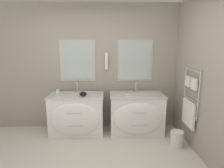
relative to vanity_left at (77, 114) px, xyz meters
The scene contains 10 objects.
wall_back 1.05m from the vanity_left, 47.49° to the left, with size 5.02×0.15×2.60m.
wall_right 2.36m from the vanity_left, 16.52° to the right, with size 0.13×3.74×2.60m.
vanity_left is the anchor object (origin of this frame).
vanity_right 1.20m from the vanity_left, ahead, with size 1.07×0.67×0.80m.
faucet_left 0.54m from the vanity_left, 90.00° to the left, with size 0.17×0.14×0.23m.
faucet_right 1.31m from the vanity_left, ahead, with size 0.17×0.14×0.23m.
toiletry_bottle 0.58m from the vanity_left, 169.78° to the right, with size 0.06×0.06×0.16m.
amenity_bowl 0.46m from the vanity_left, 27.22° to the right, with size 0.14×0.14×0.08m.
soap_dish 1.11m from the vanity_left, ahead, with size 0.11×0.08×0.04m.
waste_bin 1.94m from the vanity_left, 17.72° to the right, with size 0.23×0.23×0.28m.
Camera 1 is at (0.23, -2.35, 1.78)m, focal length 32.00 mm.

